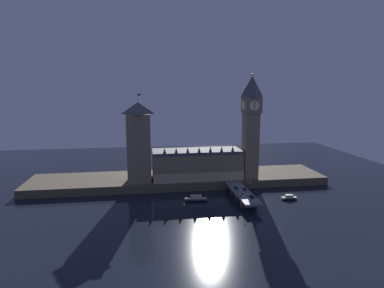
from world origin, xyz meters
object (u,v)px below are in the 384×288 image
car_northbound_trail (243,195)px  car_southbound_lead (252,197)px  street_lamp_far (229,179)px  boat_upstream (196,199)px  street_lamp_mid (250,186)px  street_lamp_near (242,194)px  pedestrian_far_rail (232,187)px  pedestrian_near_rail (239,194)px  car_southbound_trail (244,189)px  boat_downstream (289,198)px  car_northbound_lead (236,188)px  victoria_tower (139,142)px  clock_tower (251,124)px

car_northbound_trail → car_southbound_lead: (4.71, -3.31, -0.11)m
street_lamp_far → boat_upstream: 28.92m
car_southbound_lead → street_lamp_mid: size_ratio=0.76×
street_lamp_near → pedestrian_far_rail: bearing=89.0°
car_northbound_trail → pedestrian_far_rail: bearing=98.4°
pedestrian_near_rail → street_lamp_mid: 12.47m
street_lamp_far → pedestrian_far_rail: bearing=-86.7°
car_northbound_trail → street_lamp_near: bearing=-112.8°
car_southbound_trail → boat_downstream: 29.59m
car_northbound_lead → pedestrian_far_rail: pedestrian_far_rail is taller
car_northbound_lead → car_southbound_trail: car_northbound_lead is taller
street_lamp_mid → pedestrian_near_rail: bearing=-144.3°
car_southbound_lead → street_lamp_far: (-7.46, 26.20, 3.83)m
car_northbound_trail → boat_downstream: (33.22, 5.56, -5.38)m
street_lamp_mid → boat_downstream: (25.76, -2.60, -8.53)m
boat_downstream → street_lamp_near: bearing=-161.4°
victoria_tower → pedestrian_far_rail: (60.96, -26.80, -27.45)m
street_lamp_near → car_northbound_trail: bearing=67.2°
street_lamp_near → boat_downstream: (35.98, 12.12, -8.68)m
clock_tower → street_lamp_mid: size_ratio=12.25×
pedestrian_near_rail → boat_upstream: pedestrian_near_rail is taller
car_northbound_trail → victoria_tower: bearing=145.9°
car_southbound_trail → street_lamp_mid: street_lamp_mid is taller
clock_tower → street_lamp_far: 44.59m
car_northbound_lead → street_lamp_far: (-2.75, 8.18, 3.75)m
pedestrian_far_rail → boat_upstream: size_ratio=0.11×
clock_tower → street_lamp_near: bearing=-113.6°
boat_upstream → pedestrian_near_rail: bearing=-21.2°
street_lamp_mid → street_lamp_far: 17.93m
street_lamp_near → car_southbound_lead: bearing=23.5°
car_southbound_lead → boat_downstream: bearing=17.3°
car_southbound_trail → street_lamp_far: street_lamp_far is taller
boat_downstream → street_lamp_far: bearing=154.3°
victoria_tower → car_southbound_trail: (68.02, -31.34, -27.77)m
car_northbound_trail → boat_upstream: 30.05m
street_lamp_near → clock_tower: bearing=66.4°
clock_tower → car_southbound_lead: (-12.83, -43.10, -39.76)m
street_lamp_mid → street_lamp_far: street_lamp_far is taller
pedestrian_far_rail → boat_downstream: bearing=-16.3°
car_southbound_lead → boat_upstream: 35.59m
car_northbound_trail → street_lamp_far: street_lamp_far is taller
street_lamp_near → boat_downstream: size_ratio=0.58×
car_northbound_trail → boat_downstream: 34.11m
car_southbound_lead → street_lamp_mid: bearing=76.5°
car_northbound_lead → car_southbound_trail: (4.71, -3.25, -0.07)m
pedestrian_near_rail → street_lamp_near: bearing=-93.0°
car_northbound_trail → pedestrian_near_rail: pedestrian_near_rail is taller
street_lamp_mid → car_southbound_lead: bearing=-103.5°
victoria_tower → street_lamp_mid: victoria_tower is taller
street_lamp_far → boat_downstream: street_lamp_far is taller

